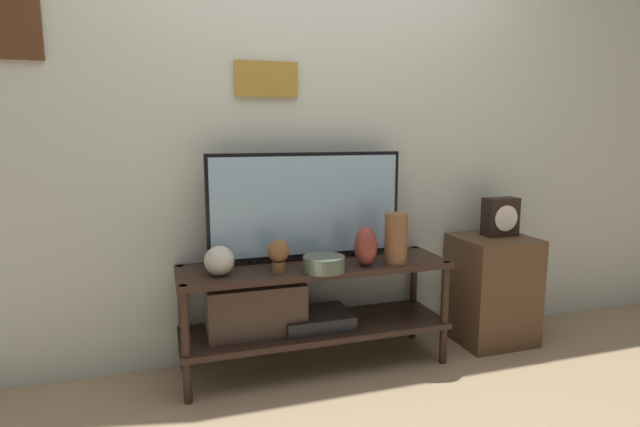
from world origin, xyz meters
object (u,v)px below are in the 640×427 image
at_px(television, 307,205).
at_px(decorative_bust, 279,253).
at_px(vase_urn_stoneware, 366,246).
at_px(vase_wide_bowl, 323,264).
at_px(vase_round_glass, 219,261).
at_px(mantel_clock, 500,217).
at_px(vase_tall_ceramic, 396,239).

relative_size(television, decorative_bust, 6.39).
bearing_deg(vase_urn_stoneware, vase_wide_bowl, -172.57).
bearing_deg(television, vase_wide_bowl, -86.18).
bearing_deg(vase_urn_stoneware, vase_round_glass, 176.13).
distance_m(vase_urn_stoneware, decorative_bust, 0.44).
height_order(vase_wide_bowl, mantel_clock, mantel_clock).
height_order(vase_wide_bowl, decorative_bust, decorative_bust).
distance_m(television, mantel_clock, 1.17).
distance_m(television, vase_wide_bowl, 0.34).
bearing_deg(television, vase_urn_stoneware, -38.35).
relative_size(television, vase_wide_bowl, 5.05).
relative_size(television, vase_tall_ceramic, 3.94).
relative_size(vase_tall_ceramic, mantel_clock, 1.16).
xyz_separation_m(vase_urn_stoneware, decorative_bust, (-0.44, 0.02, -0.01)).
height_order(vase_tall_ceramic, decorative_bust, vase_tall_ceramic).
relative_size(television, mantel_clock, 4.59).
distance_m(vase_wide_bowl, vase_urn_stoneware, 0.25).
height_order(vase_round_glass, vase_urn_stoneware, vase_urn_stoneware).
relative_size(vase_round_glass, mantel_clock, 0.63).
distance_m(television, decorative_bust, 0.33).
bearing_deg(mantel_clock, vase_urn_stoneware, -170.71).
distance_m(vase_round_glass, decorative_bust, 0.28).
distance_m(vase_tall_ceramic, decorative_bust, 0.61).
xyz_separation_m(vase_tall_ceramic, vase_urn_stoneware, (-0.17, 0.00, -0.03)).
height_order(television, vase_wide_bowl, television).
bearing_deg(vase_urn_stoneware, mantel_clock, 9.29).
relative_size(vase_urn_stoneware, mantel_clock, 0.90).
relative_size(vase_urn_stoneware, decorative_bust, 1.25).
distance_m(decorative_bust, mantel_clock, 1.36).
relative_size(vase_wide_bowl, vase_tall_ceramic, 0.78).
bearing_deg(decorative_bust, vase_round_glass, 173.89).
bearing_deg(vase_tall_ceramic, vase_urn_stoneware, 178.30).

